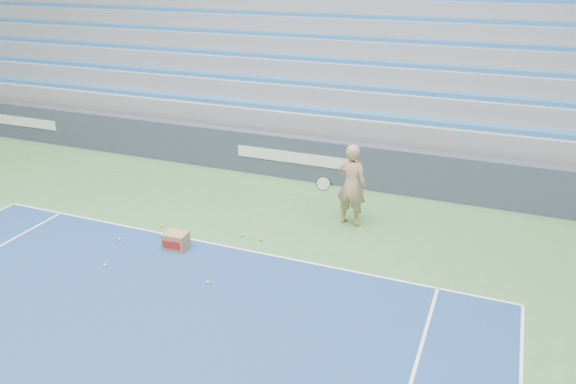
# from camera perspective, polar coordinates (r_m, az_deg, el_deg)

# --- Properties ---
(sponsor_barrier) EXTENTS (30.00, 0.32, 1.10)m
(sponsor_barrier) POSITION_cam_1_polar(r_m,az_deg,el_deg) (14.29, 1.00, 3.49)
(sponsor_barrier) COLOR #343D50
(sponsor_barrier) RESTS_ON ground
(bleachers) EXTENTS (31.00, 9.15, 7.30)m
(bleachers) POSITION_cam_1_polar(r_m,az_deg,el_deg) (19.16, 7.33, 13.87)
(bleachers) COLOR gray
(bleachers) RESTS_ON ground
(tennis_player) EXTENTS (0.96, 0.88, 1.78)m
(tennis_player) POSITION_cam_1_polar(r_m,az_deg,el_deg) (11.74, 6.45, 0.73)
(tennis_player) COLOR tan
(tennis_player) RESTS_ON ground
(ball_box) EXTENTS (0.47, 0.38, 0.34)m
(ball_box) POSITION_cam_1_polar(r_m,az_deg,el_deg) (11.16, -11.31, -4.90)
(ball_box) COLOR #957148
(ball_box) RESTS_ON ground
(tennis_ball_0) EXTENTS (0.07, 0.07, 0.07)m
(tennis_ball_0) POSITION_cam_1_polar(r_m,az_deg,el_deg) (10.93, -18.11, -7.09)
(tennis_ball_0) COLOR #AFDD2D
(tennis_ball_0) RESTS_ON ground
(tennis_ball_1) EXTENTS (0.07, 0.07, 0.07)m
(tennis_ball_1) POSITION_cam_1_polar(r_m,az_deg,el_deg) (11.50, -4.64, -4.40)
(tennis_ball_1) COLOR #AFDD2D
(tennis_ball_1) RESTS_ON ground
(tennis_ball_2) EXTENTS (0.07, 0.07, 0.07)m
(tennis_ball_2) POSITION_cam_1_polar(r_m,az_deg,el_deg) (11.32, -2.82, -4.81)
(tennis_ball_2) COLOR #AFDD2D
(tennis_ball_2) RESTS_ON ground
(tennis_ball_3) EXTENTS (0.07, 0.07, 0.07)m
(tennis_ball_3) POSITION_cam_1_polar(r_m,az_deg,el_deg) (12.15, -12.74, -3.36)
(tennis_ball_3) COLOR #AFDD2D
(tennis_ball_3) RESTS_ON ground
(tennis_ball_4) EXTENTS (0.07, 0.07, 0.07)m
(tennis_ball_4) POSITION_cam_1_polar(r_m,az_deg,el_deg) (11.80, -16.74, -4.61)
(tennis_ball_4) COLOR #AFDD2D
(tennis_ball_4) RESTS_ON ground
(tennis_ball_5) EXTENTS (0.07, 0.07, 0.07)m
(tennis_ball_5) POSITION_cam_1_polar(r_m,az_deg,el_deg) (10.00, -8.15, -9.08)
(tennis_ball_5) COLOR #AFDD2D
(tennis_ball_5) RESTS_ON ground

